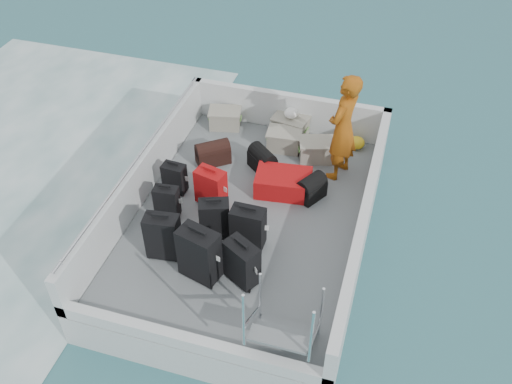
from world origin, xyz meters
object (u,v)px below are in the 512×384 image
at_px(suitcase_1, 167,202).
at_px(crate_1, 284,141).
at_px(crate_3, 317,151).
at_px(passenger, 343,128).
at_px(suitcase_3, 199,255).
at_px(suitcase_4, 215,219).
at_px(suitcase_0, 163,237).
at_px(suitcase_6, 241,263).
at_px(suitcase_8, 283,183).
at_px(crate_0, 225,119).
at_px(crate_2, 290,127).
at_px(suitcase_7, 248,228).
at_px(suitcase_5, 211,188).
at_px(suitcase_2, 175,178).

relative_size(suitcase_1, crate_1, 0.99).
distance_m(crate_3, passenger, 0.90).
relative_size(suitcase_3, suitcase_4, 1.27).
relative_size(suitcase_0, passenger, 0.40).
height_order(suitcase_6, crate_3, suitcase_6).
relative_size(suitcase_0, suitcase_8, 0.84).
distance_m(suitcase_6, suitcase_8, 1.93).
bearing_deg(suitcase_3, suitcase_8, 87.71).
height_order(crate_0, crate_1, crate_1).
bearing_deg(crate_2, suitcase_7, -88.45).
distance_m(suitcase_6, crate_3, 2.92).
bearing_deg(passenger, suitcase_7, -7.34).
bearing_deg(suitcase_5, suitcase_1, -125.25).
bearing_deg(suitcase_3, suitcase_6, 24.37).
distance_m(suitcase_1, suitcase_4, 0.85).
bearing_deg(suitcase_3, suitcase_7, 73.96).
relative_size(suitcase_2, suitcase_5, 0.84).
height_order(suitcase_3, crate_2, suitcase_3).
xyz_separation_m(suitcase_0, crate_0, (-0.22, 3.23, -0.20)).
bearing_deg(crate_0, crate_2, 4.04).
xyz_separation_m(suitcase_5, crate_0, (-0.47, 2.01, -0.15)).
bearing_deg(suitcase_2, suitcase_7, -23.94).
xyz_separation_m(suitcase_3, crate_2, (0.37, 3.52, -0.23)).
bearing_deg(passenger, crate_3, -105.07).
height_order(suitcase_3, suitcase_6, suitcase_3).
distance_m(suitcase_2, crate_3, 2.46).
xyz_separation_m(suitcase_4, crate_0, (-0.76, 2.66, -0.16)).
bearing_deg(suitcase_4, suitcase_7, -24.44).
height_order(suitcase_1, crate_3, suitcase_1).
relative_size(crate_2, crate_3, 1.04).
relative_size(suitcase_3, crate_0, 1.52).
height_order(suitcase_1, crate_1, suitcase_1).
bearing_deg(suitcase_0, suitcase_8, 47.95).
xyz_separation_m(suitcase_3, crate_3, (0.97, 2.98, -0.24)).
relative_size(suitcase_1, suitcase_3, 0.67).
relative_size(suitcase_1, passenger, 0.30).
xyz_separation_m(crate_1, crate_2, (0.01, 0.42, 0.01)).
xyz_separation_m(suitcase_2, suitcase_4, (0.94, -0.74, 0.06)).
height_order(suitcase_2, suitcase_3, suitcase_3).
bearing_deg(crate_1, suitcase_7, -88.03).
relative_size(suitcase_7, passenger, 0.36).
height_order(crate_1, crate_2, crate_2).
distance_m(suitcase_4, suitcase_7, 0.52).
xyz_separation_m(suitcase_2, crate_0, (0.18, 1.92, -0.10)).
xyz_separation_m(suitcase_2, suitcase_5, (0.64, -0.09, 0.05)).
distance_m(suitcase_8, crate_0, 2.05).
relative_size(suitcase_6, crate_1, 1.19).
bearing_deg(suitcase_6, suitcase_8, 117.42).
xyz_separation_m(suitcase_1, suitcase_6, (1.46, -0.87, 0.06)).
bearing_deg(crate_2, suitcase_6, -86.88).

